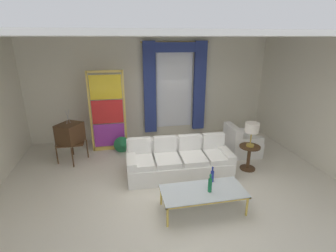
{
  "coord_description": "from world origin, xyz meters",
  "views": [
    {
      "loc": [
        -1.02,
        -4.52,
        2.99
      ],
      "look_at": [
        0.07,
        0.9,
        1.05
      ],
      "focal_mm": 27.09,
      "sensor_mm": 36.0,
      "label": 1
    }
  ],
  "objects_px": {
    "bottle_crystal_tall": "(210,184)",
    "table_lamp_brass": "(252,129)",
    "bottle_blue_decanter": "(212,176)",
    "peacock_figurine": "(122,146)",
    "vintage_tv": "(70,134)",
    "armchair_white": "(240,144)",
    "round_side_table": "(249,155)",
    "couch_white_long": "(179,161)",
    "coffee_table": "(203,192)",
    "stained_glass_divider": "(108,113)"
  },
  "relations": [
    {
      "from": "armchair_white",
      "to": "peacock_figurine",
      "type": "relative_size",
      "value": 1.39
    },
    {
      "from": "bottle_blue_decanter",
      "to": "vintage_tv",
      "type": "relative_size",
      "value": 0.23
    },
    {
      "from": "couch_white_long",
      "to": "coffee_table",
      "type": "distance_m",
      "value": 1.4
    },
    {
      "from": "bottle_blue_decanter",
      "to": "table_lamp_brass",
      "type": "relative_size",
      "value": 0.55
    },
    {
      "from": "bottle_blue_decanter",
      "to": "table_lamp_brass",
      "type": "bearing_deg",
      "value": 37.25
    },
    {
      "from": "coffee_table",
      "to": "vintage_tv",
      "type": "xyz_separation_m",
      "value": [
        -2.6,
        2.53,
        0.35
      ]
    },
    {
      "from": "coffee_table",
      "to": "stained_glass_divider",
      "type": "relative_size",
      "value": 0.68
    },
    {
      "from": "stained_glass_divider",
      "to": "table_lamp_brass",
      "type": "distance_m",
      "value": 3.71
    },
    {
      "from": "vintage_tv",
      "to": "peacock_figurine",
      "type": "distance_m",
      "value": 1.36
    },
    {
      "from": "couch_white_long",
      "to": "stained_glass_divider",
      "type": "height_order",
      "value": "stained_glass_divider"
    },
    {
      "from": "armchair_white",
      "to": "table_lamp_brass",
      "type": "xyz_separation_m",
      "value": [
        -0.21,
        -0.83,
        0.74
      ]
    },
    {
      "from": "armchair_white",
      "to": "stained_glass_divider",
      "type": "xyz_separation_m",
      "value": [
        -3.45,
        0.97,
        0.77
      ]
    },
    {
      "from": "bottle_blue_decanter",
      "to": "bottle_crystal_tall",
      "type": "height_order",
      "value": "bottle_crystal_tall"
    },
    {
      "from": "bottle_crystal_tall",
      "to": "round_side_table",
      "type": "relative_size",
      "value": 0.58
    },
    {
      "from": "table_lamp_brass",
      "to": "bottle_blue_decanter",
      "type": "bearing_deg",
      "value": -142.75
    },
    {
      "from": "vintage_tv",
      "to": "armchair_white",
      "type": "relative_size",
      "value": 1.61
    },
    {
      "from": "bottle_crystal_tall",
      "to": "coffee_table",
      "type": "bearing_deg",
      "value": 153.35
    },
    {
      "from": "armchair_white",
      "to": "round_side_table",
      "type": "distance_m",
      "value": 0.86
    },
    {
      "from": "stained_glass_divider",
      "to": "round_side_table",
      "type": "relative_size",
      "value": 3.7
    },
    {
      "from": "peacock_figurine",
      "to": "round_side_table",
      "type": "distance_m",
      "value": 3.28
    },
    {
      "from": "couch_white_long",
      "to": "peacock_figurine",
      "type": "distance_m",
      "value": 1.84
    },
    {
      "from": "coffee_table",
      "to": "peacock_figurine",
      "type": "xyz_separation_m",
      "value": [
        -1.36,
        2.73,
        -0.16
      ]
    },
    {
      "from": "bottle_blue_decanter",
      "to": "peacock_figurine",
      "type": "relative_size",
      "value": 0.52
    },
    {
      "from": "vintage_tv",
      "to": "peacock_figurine",
      "type": "height_order",
      "value": "vintage_tv"
    },
    {
      "from": "bottle_blue_decanter",
      "to": "round_side_table",
      "type": "height_order",
      "value": "bottle_blue_decanter"
    },
    {
      "from": "bottle_crystal_tall",
      "to": "table_lamp_brass",
      "type": "relative_size",
      "value": 0.61
    },
    {
      "from": "coffee_table",
      "to": "bottle_crystal_tall",
      "type": "bearing_deg",
      "value": -26.65
    },
    {
      "from": "couch_white_long",
      "to": "vintage_tv",
      "type": "distance_m",
      "value": 2.77
    },
    {
      "from": "coffee_table",
      "to": "vintage_tv",
      "type": "relative_size",
      "value": 1.12
    },
    {
      "from": "vintage_tv",
      "to": "stained_glass_divider",
      "type": "xyz_separation_m",
      "value": [
        0.93,
        0.51,
        0.33
      ]
    },
    {
      "from": "coffee_table",
      "to": "bottle_crystal_tall",
      "type": "height_order",
      "value": "bottle_crystal_tall"
    },
    {
      "from": "bottle_crystal_tall",
      "to": "table_lamp_brass",
      "type": "xyz_separation_m",
      "value": [
        1.46,
        1.3,
        0.48
      ]
    },
    {
      "from": "bottle_crystal_tall",
      "to": "armchair_white",
      "type": "xyz_separation_m",
      "value": [
        1.67,
        2.13,
        -0.26
      ]
    },
    {
      "from": "couch_white_long",
      "to": "armchair_white",
      "type": "bearing_deg",
      "value": 20.11
    },
    {
      "from": "couch_white_long",
      "to": "stained_glass_divider",
      "type": "relative_size",
      "value": 1.08
    },
    {
      "from": "bottle_crystal_tall",
      "to": "round_side_table",
      "type": "xyz_separation_m",
      "value": [
        1.46,
        1.3,
        -0.2
      ]
    },
    {
      "from": "round_side_table",
      "to": "table_lamp_brass",
      "type": "bearing_deg",
      "value": 0.0
    },
    {
      "from": "peacock_figurine",
      "to": "round_side_table",
      "type": "bearing_deg",
      "value": -26.99
    },
    {
      "from": "bottle_crystal_tall",
      "to": "vintage_tv",
      "type": "xyz_separation_m",
      "value": [
        -2.71,
        2.58,
        0.18
      ]
    },
    {
      "from": "vintage_tv",
      "to": "armchair_white",
      "type": "height_order",
      "value": "vintage_tv"
    },
    {
      "from": "couch_white_long",
      "to": "round_side_table",
      "type": "xyz_separation_m",
      "value": [
        1.67,
        -0.15,
        0.05
      ]
    },
    {
      "from": "couch_white_long",
      "to": "vintage_tv",
      "type": "bearing_deg",
      "value": 155.38
    },
    {
      "from": "coffee_table",
      "to": "round_side_table",
      "type": "xyz_separation_m",
      "value": [
        1.56,
        1.25,
        -0.02
      ]
    },
    {
      "from": "armchair_white",
      "to": "round_side_table",
      "type": "relative_size",
      "value": 1.41
    },
    {
      "from": "bottle_blue_decanter",
      "to": "round_side_table",
      "type": "bearing_deg",
      "value": 37.25
    },
    {
      "from": "peacock_figurine",
      "to": "coffee_table",
      "type": "bearing_deg",
      "value": -63.55
    },
    {
      "from": "peacock_figurine",
      "to": "bottle_blue_decanter",
      "type": "bearing_deg",
      "value": -56.82
    },
    {
      "from": "bottle_blue_decanter",
      "to": "stained_glass_divider",
      "type": "relative_size",
      "value": 0.14
    },
    {
      "from": "vintage_tv",
      "to": "peacock_figurine",
      "type": "xyz_separation_m",
      "value": [
        1.24,
        0.2,
        -0.51
      ]
    },
    {
      "from": "bottle_blue_decanter",
      "to": "armchair_white",
      "type": "relative_size",
      "value": 0.37
    }
  ]
}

